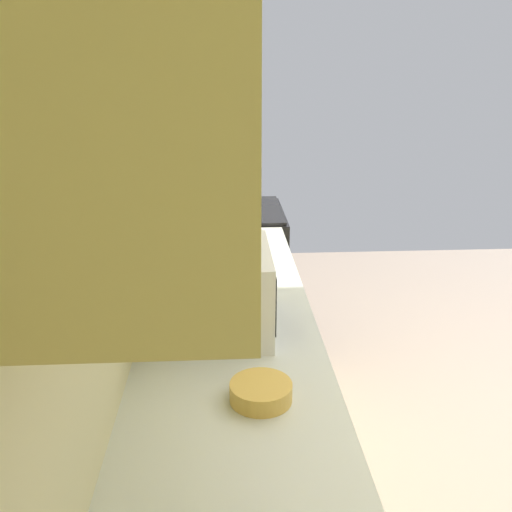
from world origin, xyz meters
TOP-DOWN VIEW (x-y plane):
  - wall_back at (0.00, 1.75)m, footprint 4.29×0.12m
  - counter_run at (-0.46, 1.39)m, footprint 3.25×0.64m
  - upper_cabinets at (-0.46, 1.53)m, footprint 1.93×0.33m
  - oven_range at (1.51, 1.36)m, footprint 0.70×0.68m
  - microwave at (-0.06, 1.41)m, footprint 0.44×0.34m
  - bowl at (-0.53, 1.30)m, footprint 0.18×0.18m
  - kettle at (0.70, 1.30)m, footprint 0.19×0.14m

SIDE VIEW (x-z plane):
  - counter_run at x=-0.46m, z-range 0.00..0.92m
  - oven_range at x=1.51m, z-range -0.07..1.03m
  - bowl at x=-0.53m, z-range 0.93..0.98m
  - kettle at x=0.70m, z-range 0.91..1.10m
  - microwave at x=-0.06m, z-range 0.92..1.21m
  - wall_back at x=0.00m, z-range 0.00..2.82m
  - upper_cabinets at x=-0.46m, z-range 1.58..2.15m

